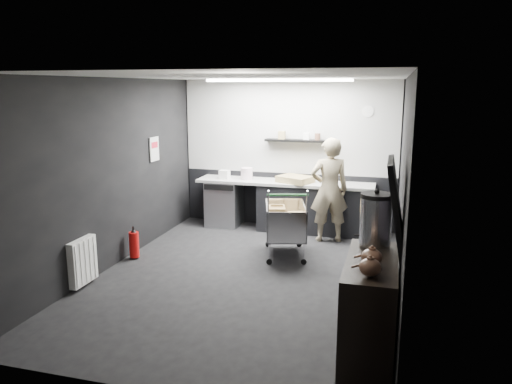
# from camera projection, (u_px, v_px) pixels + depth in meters

# --- Properties ---
(floor) EXTENTS (5.50, 5.50, 0.00)m
(floor) POSITION_uv_depth(u_px,v_px,m) (246.00, 277.00, 6.88)
(floor) COLOR black
(floor) RESTS_ON ground
(ceiling) EXTENTS (5.50, 5.50, 0.00)m
(ceiling) POSITION_uv_depth(u_px,v_px,m) (245.00, 76.00, 6.32)
(ceiling) COLOR white
(ceiling) RESTS_ON wall_back
(wall_back) EXTENTS (5.50, 0.00, 5.50)m
(wall_back) POSITION_uv_depth(u_px,v_px,m) (288.00, 154.00, 9.19)
(wall_back) COLOR black
(wall_back) RESTS_ON floor
(wall_front) EXTENTS (5.50, 0.00, 5.50)m
(wall_front) POSITION_uv_depth(u_px,v_px,m) (146.00, 242.00, 4.01)
(wall_front) COLOR black
(wall_front) RESTS_ON floor
(wall_left) EXTENTS (0.00, 5.50, 5.50)m
(wall_left) POSITION_uv_depth(u_px,v_px,m) (112.00, 174.00, 7.13)
(wall_left) COLOR black
(wall_left) RESTS_ON floor
(wall_right) EXTENTS (0.00, 5.50, 5.50)m
(wall_right) POSITION_uv_depth(u_px,v_px,m) (402.00, 189.00, 6.07)
(wall_right) COLOR black
(wall_right) RESTS_ON floor
(kitchen_wall_panel) EXTENTS (3.95, 0.02, 1.70)m
(kitchen_wall_panel) POSITION_uv_depth(u_px,v_px,m) (289.00, 127.00, 9.07)
(kitchen_wall_panel) COLOR #BBBBB7
(kitchen_wall_panel) RESTS_ON wall_back
(dado_panel) EXTENTS (3.95, 0.02, 1.00)m
(dado_panel) POSITION_uv_depth(u_px,v_px,m) (288.00, 199.00, 9.35)
(dado_panel) COLOR black
(dado_panel) RESTS_ON wall_back
(floating_shelf) EXTENTS (1.20, 0.22, 0.04)m
(floating_shelf) POSITION_uv_depth(u_px,v_px,m) (298.00, 141.00, 8.96)
(floating_shelf) COLOR black
(floating_shelf) RESTS_ON wall_back
(wall_clock) EXTENTS (0.20, 0.03, 0.20)m
(wall_clock) POSITION_uv_depth(u_px,v_px,m) (368.00, 111.00, 8.63)
(wall_clock) COLOR white
(wall_clock) RESTS_ON wall_back
(poster) EXTENTS (0.02, 0.30, 0.40)m
(poster) POSITION_uv_depth(u_px,v_px,m) (154.00, 149.00, 8.31)
(poster) COLOR silver
(poster) RESTS_ON wall_left
(poster_red_band) EXTENTS (0.02, 0.22, 0.10)m
(poster_red_band) POSITION_uv_depth(u_px,v_px,m) (154.00, 145.00, 8.29)
(poster_red_band) COLOR red
(poster_red_band) RESTS_ON poster
(radiator) EXTENTS (0.10, 0.50, 0.60)m
(radiator) POSITION_uv_depth(u_px,v_px,m) (83.00, 261.00, 6.47)
(radiator) COLOR white
(radiator) RESTS_ON wall_left
(ceiling_strip) EXTENTS (2.40, 0.20, 0.04)m
(ceiling_strip) POSITION_uv_depth(u_px,v_px,m) (278.00, 80.00, 8.07)
(ceiling_strip) COLOR white
(ceiling_strip) RESTS_ON ceiling
(prep_counter) EXTENTS (3.20, 0.61, 0.90)m
(prep_counter) POSITION_uv_depth(u_px,v_px,m) (291.00, 206.00, 9.03)
(prep_counter) COLOR black
(prep_counter) RESTS_ON floor
(person) EXTENTS (0.74, 0.60, 1.76)m
(person) POSITION_uv_depth(u_px,v_px,m) (329.00, 190.00, 8.32)
(person) COLOR beige
(person) RESTS_ON floor
(shopping_cart) EXTENTS (0.83, 1.13, 1.09)m
(shopping_cart) POSITION_uv_depth(u_px,v_px,m) (285.00, 223.00, 7.66)
(shopping_cart) COLOR silver
(shopping_cart) RESTS_ON floor
(sideboard) EXTENTS (0.55, 1.29, 1.93)m
(sideboard) POSITION_uv_depth(u_px,v_px,m) (372.00, 294.00, 4.82)
(sideboard) COLOR black
(sideboard) RESTS_ON floor
(fire_extinguisher) EXTENTS (0.15, 0.15, 0.49)m
(fire_extinguisher) POSITION_uv_depth(u_px,v_px,m) (134.00, 244.00, 7.57)
(fire_extinguisher) COLOR red
(fire_extinguisher) RESTS_ON floor
(cardboard_box) EXTENTS (0.70, 0.63, 0.11)m
(cardboard_box) POSITION_uv_depth(u_px,v_px,m) (295.00, 179.00, 8.86)
(cardboard_box) COLOR #9F8A55
(cardboard_box) RESTS_ON prep_counter
(pink_tub) EXTENTS (0.21, 0.21, 0.21)m
(pink_tub) POSITION_uv_depth(u_px,v_px,m) (247.00, 174.00, 9.14)
(pink_tub) COLOR white
(pink_tub) RESTS_ON prep_counter
(white_container) EXTENTS (0.19, 0.16, 0.16)m
(white_container) POSITION_uv_depth(u_px,v_px,m) (224.00, 175.00, 9.21)
(white_container) COLOR white
(white_container) RESTS_ON prep_counter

